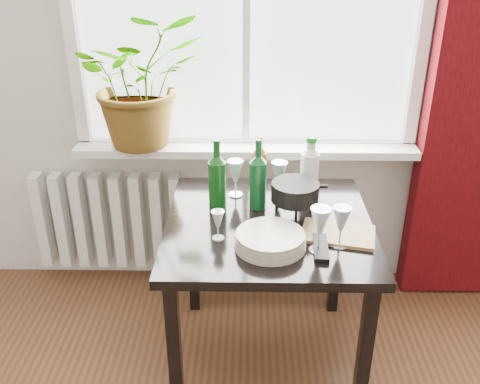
{
  "coord_description": "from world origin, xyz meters",
  "views": [
    {
      "loc": [
        0.01,
        -0.38,
        1.84
      ],
      "look_at": [
        -0.02,
        1.55,
        0.88
      ],
      "focal_mm": 40.0,
      "sensor_mm": 36.0,
      "label": 1
    }
  ],
  "objects_px": {
    "plate_stack": "(270,240)",
    "cutting_board": "(338,234)",
    "table": "(268,240)",
    "bottle_amber": "(259,163)",
    "wineglass_front_right": "(320,229)",
    "wineglass_far_right": "(341,226)",
    "fondue_pot": "(295,200)",
    "wineglass_back_left": "(235,178)",
    "wine_bottle_left": "(217,175)",
    "cleaning_bottle": "(310,167)",
    "wine_bottle_right": "(258,174)",
    "wineglass_back_center": "(279,179)",
    "wineglass_front_left": "(218,225)",
    "radiator": "(110,221)",
    "potted_plant": "(141,80)",
    "tv_remote": "(321,248)"
  },
  "relations": [
    {
      "from": "plate_stack",
      "to": "cutting_board",
      "type": "xyz_separation_m",
      "value": [
        0.27,
        0.09,
        -0.02
      ]
    },
    {
      "from": "table",
      "to": "bottle_amber",
      "type": "distance_m",
      "value": 0.38
    },
    {
      "from": "bottle_amber",
      "to": "wineglass_front_right",
      "type": "xyz_separation_m",
      "value": [
        0.22,
        -0.52,
        -0.04
      ]
    },
    {
      "from": "wineglass_far_right",
      "to": "fondue_pot",
      "type": "bearing_deg",
      "value": 123.97
    },
    {
      "from": "table",
      "to": "plate_stack",
      "type": "xyz_separation_m",
      "value": [
        -0.0,
        -0.2,
        0.12
      ]
    },
    {
      "from": "wineglass_far_right",
      "to": "wineglass_back_left",
      "type": "height_order",
      "value": "wineglass_back_left"
    },
    {
      "from": "wine_bottle_left",
      "to": "cleaning_bottle",
      "type": "height_order",
      "value": "wine_bottle_left"
    },
    {
      "from": "wine_bottle_right",
      "to": "wineglass_back_left",
      "type": "xyz_separation_m",
      "value": [
        -0.1,
        0.11,
        -0.07
      ]
    },
    {
      "from": "wineglass_front_right",
      "to": "wineglass_back_center",
      "type": "height_order",
      "value": "wineglass_front_right"
    },
    {
      "from": "wineglass_front_left",
      "to": "wineglass_back_left",
      "type": "bearing_deg",
      "value": 81.27
    },
    {
      "from": "radiator",
      "to": "cleaning_bottle",
      "type": "bearing_deg",
      "value": -20.56
    },
    {
      "from": "wine_bottle_right",
      "to": "cleaning_bottle",
      "type": "height_order",
      "value": "wine_bottle_right"
    },
    {
      "from": "table",
      "to": "cutting_board",
      "type": "distance_m",
      "value": 0.31
    },
    {
      "from": "table",
      "to": "wine_bottle_right",
      "type": "bearing_deg",
      "value": 109.3
    },
    {
      "from": "potted_plant",
      "to": "wine_bottle_right",
      "type": "distance_m",
      "value": 0.79
    },
    {
      "from": "wine_bottle_right",
      "to": "wineglass_back_left",
      "type": "relative_size",
      "value": 1.81
    },
    {
      "from": "cleaning_bottle",
      "to": "table",
      "type": "bearing_deg",
      "value": -127.54
    },
    {
      "from": "radiator",
      "to": "plate_stack",
      "type": "relative_size",
      "value": 2.92
    },
    {
      "from": "wine_bottle_left",
      "to": "cutting_board",
      "type": "height_order",
      "value": "wine_bottle_left"
    },
    {
      "from": "wineglass_back_left",
      "to": "potted_plant",
      "type": "bearing_deg",
      "value": 141.62
    },
    {
      "from": "wineglass_back_left",
      "to": "cutting_board",
      "type": "distance_m",
      "value": 0.55
    },
    {
      "from": "wineglass_front_left",
      "to": "plate_stack",
      "type": "relative_size",
      "value": 0.45
    },
    {
      "from": "wine_bottle_right",
      "to": "wineglass_far_right",
      "type": "xyz_separation_m",
      "value": [
        0.31,
        -0.31,
        -0.07
      ]
    },
    {
      "from": "radiator",
      "to": "cleaning_bottle",
      "type": "relative_size",
      "value": 2.79
    },
    {
      "from": "cleaning_bottle",
      "to": "plate_stack",
      "type": "distance_m",
      "value": 0.49
    },
    {
      "from": "wineglass_back_center",
      "to": "wine_bottle_right",
      "type": "bearing_deg",
      "value": -133.25
    },
    {
      "from": "table",
      "to": "plate_stack",
      "type": "relative_size",
      "value": 3.1
    },
    {
      "from": "wineglass_far_right",
      "to": "bottle_amber",
      "type": "bearing_deg",
      "value": 121.67
    },
    {
      "from": "wineglass_back_left",
      "to": "fondue_pot",
      "type": "relative_size",
      "value": 0.77
    },
    {
      "from": "cutting_board",
      "to": "wine_bottle_right",
      "type": "bearing_deg",
      "value": 143.13
    },
    {
      "from": "wineglass_far_right",
      "to": "wineglass_back_center",
      "type": "xyz_separation_m",
      "value": [
        -0.21,
        0.41,
        0.0
      ]
    },
    {
      "from": "table",
      "to": "wineglass_back_center",
      "type": "relative_size",
      "value": 4.88
    },
    {
      "from": "wine_bottle_right",
      "to": "wineglass_front_left",
      "type": "xyz_separation_m",
      "value": [
        -0.16,
        -0.27,
        -0.1
      ]
    },
    {
      "from": "fondue_pot",
      "to": "wineglass_back_left",
      "type": "bearing_deg",
      "value": 119.41
    },
    {
      "from": "wineglass_back_center",
      "to": "fondue_pot",
      "type": "relative_size",
      "value": 0.77
    },
    {
      "from": "wineglass_back_left",
      "to": "fondue_pot",
      "type": "xyz_separation_m",
      "value": [
        0.25,
        -0.19,
        -0.01
      ]
    },
    {
      "from": "bottle_amber",
      "to": "wineglass_front_right",
      "type": "height_order",
      "value": "bottle_amber"
    },
    {
      "from": "bottle_amber",
      "to": "wineglass_front_right",
      "type": "bearing_deg",
      "value": -67.59
    },
    {
      "from": "wine_bottle_right",
      "to": "wineglass_front_right",
      "type": "height_order",
      "value": "wine_bottle_right"
    },
    {
      "from": "radiator",
      "to": "fondue_pot",
      "type": "relative_size",
      "value": 3.52
    },
    {
      "from": "wineglass_front_right",
      "to": "tv_remote",
      "type": "height_order",
      "value": "wineglass_front_right"
    },
    {
      "from": "wine_bottle_left",
      "to": "wineglass_back_left",
      "type": "height_order",
      "value": "wine_bottle_left"
    },
    {
      "from": "potted_plant",
      "to": "wineglass_back_center",
      "type": "height_order",
      "value": "potted_plant"
    },
    {
      "from": "wineglass_back_left",
      "to": "wine_bottle_right",
      "type": "bearing_deg",
      "value": -48.63
    },
    {
      "from": "cleaning_bottle",
      "to": "fondue_pot",
      "type": "relative_size",
      "value": 1.26
    },
    {
      "from": "cleaning_bottle",
      "to": "wineglass_back_left",
      "type": "relative_size",
      "value": 1.65
    },
    {
      "from": "bottle_amber",
      "to": "wineglass_back_left",
      "type": "distance_m",
      "value": 0.13
    },
    {
      "from": "wine_bottle_left",
      "to": "wine_bottle_right",
      "type": "height_order",
      "value": "wine_bottle_left"
    },
    {
      "from": "potted_plant",
      "to": "wineglass_far_right",
      "type": "height_order",
      "value": "potted_plant"
    },
    {
      "from": "wineglass_back_center",
      "to": "tv_remote",
      "type": "relative_size",
      "value": 0.95
    }
  ]
}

